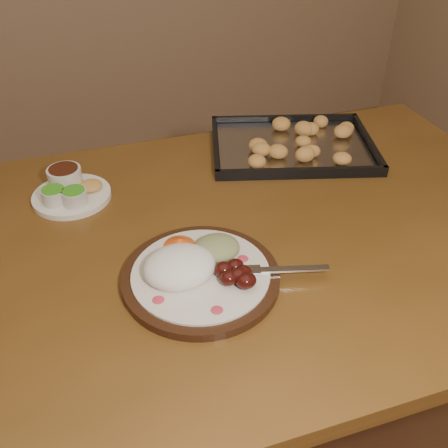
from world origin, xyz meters
name	(u,v)px	position (x,y,z in m)	size (l,w,h in m)	color
dining_table	(214,271)	(0.26, 0.10, 0.65)	(1.50, 0.91, 0.75)	brown
dinner_plate	(198,270)	(0.20, -0.01, 0.77)	(0.37, 0.29, 0.07)	black
condiment_saucer	(69,190)	(0.00, 0.33, 0.77)	(0.17, 0.17, 0.06)	white
baking_tray	(292,144)	(0.57, 0.39, 0.76)	(0.48, 0.40, 0.04)	black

